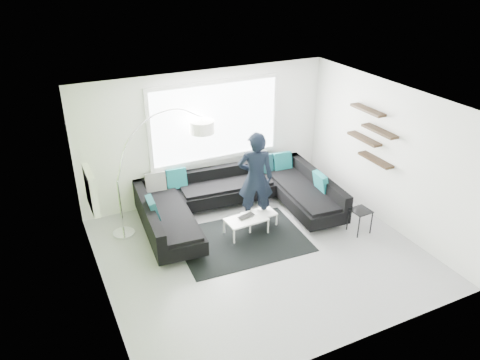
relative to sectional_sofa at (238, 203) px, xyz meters
name	(u,v)px	position (x,y,z in m)	size (l,w,h in m)	color
ground	(260,252)	(-0.15, -1.24, -0.36)	(5.50, 5.50, 0.00)	gray
room_shell	(258,157)	(-0.12, -1.04, 1.45)	(5.54, 5.04, 2.82)	white
sectional_sofa	(238,203)	(0.00, 0.00, 0.00)	(3.99, 2.64, 0.82)	black
rug	(242,240)	(-0.29, -0.77, -0.36)	(2.36, 1.71, 0.01)	black
coffee_table	(253,222)	(0.07, -0.51, -0.20)	(1.02, 0.59, 0.33)	white
arc_lamp	(117,181)	(-2.26, 0.41, 0.78)	(2.15, 0.76, 2.29)	white
side_table	(359,221)	(1.90, -1.47, -0.12)	(0.35, 0.35, 0.48)	black
person	(256,178)	(0.27, -0.22, 0.59)	(0.82, 0.68, 1.91)	black
laptop	(248,217)	(-0.07, -0.57, -0.02)	(0.39, 0.30, 0.03)	black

